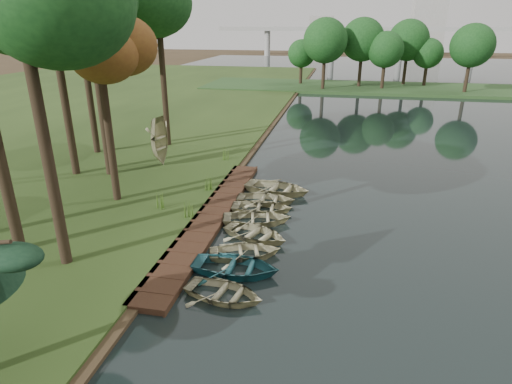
% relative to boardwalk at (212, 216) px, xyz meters
% --- Properties ---
extents(ground, '(300.00, 300.00, 0.00)m').
position_rel_boardwalk_xyz_m(ground, '(1.60, 0.00, -0.15)').
color(ground, '#3D2F1D').
extents(boardwalk, '(1.60, 16.00, 0.30)m').
position_rel_boardwalk_xyz_m(boardwalk, '(0.00, 0.00, 0.00)').
color(boardwalk, '#382215').
rests_on(boardwalk, ground).
extents(peninsula, '(50.00, 14.00, 0.45)m').
position_rel_boardwalk_xyz_m(peninsula, '(9.60, 50.00, 0.08)').
color(peninsula, '#294820').
rests_on(peninsula, ground).
extents(far_trees, '(45.60, 5.60, 8.80)m').
position_rel_boardwalk_xyz_m(far_trees, '(6.27, 50.00, 6.28)').
color(far_trees, black).
rests_on(far_trees, peninsula).
extents(bridge, '(95.90, 4.00, 8.60)m').
position_rel_boardwalk_xyz_m(bridge, '(13.91, 120.00, 6.93)').
color(bridge, '#A5A5A0').
rests_on(bridge, ground).
extents(building_a, '(10.00, 8.00, 18.00)m').
position_rel_boardwalk_xyz_m(building_a, '(31.60, 140.00, 8.85)').
color(building_a, '#A5A5A0').
rests_on(building_a, ground).
extents(building_b, '(8.00, 8.00, 12.00)m').
position_rel_boardwalk_xyz_m(building_b, '(-3.40, 145.00, 5.85)').
color(building_b, '#A5A5A0').
rests_on(building_b, ground).
extents(rowboat_0, '(3.35, 2.68, 0.62)m').
position_rel_boardwalk_xyz_m(rowboat_0, '(2.47, -6.55, 0.21)').
color(rowboat_0, tan).
rests_on(rowboat_0, water).
extents(rowboat_1, '(3.58, 2.60, 0.73)m').
position_rel_boardwalk_xyz_m(rowboat_1, '(2.48, -4.83, 0.27)').
color(rowboat_1, '#27666D').
rests_on(rowboat_1, water).
extents(rowboat_2, '(3.60, 3.04, 0.63)m').
position_rel_boardwalk_xyz_m(rowboat_2, '(2.57, -3.51, 0.22)').
color(rowboat_2, tan).
rests_on(rowboat_2, water).
extents(rowboat_3, '(3.78, 3.28, 0.66)m').
position_rel_boardwalk_xyz_m(rowboat_3, '(2.67, -1.76, 0.23)').
color(rowboat_3, tan).
rests_on(rowboat_3, water).
extents(rowboat_4, '(3.84, 3.10, 0.70)m').
position_rel_boardwalk_xyz_m(rowboat_4, '(2.40, -0.14, 0.25)').
color(rowboat_4, tan).
rests_on(rowboat_4, water).
extents(rowboat_5, '(3.38, 2.54, 0.67)m').
position_rel_boardwalk_xyz_m(rowboat_5, '(2.39, 1.27, 0.23)').
color(rowboat_5, tan).
rests_on(rowboat_5, water).
extents(rowboat_6, '(3.28, 2.38, 0.67)m').
position_rel_boardwalk_xyz_m(rowboat_6, '(2.40, 2.46, 0.23)').
color(rowboat_6, tan).
rests_on(rowboat_6, water).
extents(rowboat_7, '(4.36, 3.50, 0.80)m').
position_rel_boardwalk_xyz_m(rowboat_7, '(2.77, 4.14, 0.30)').
color(rowboat_7, tan).
rests_on(rowboat_7, water).
extents(stored_rowboat, '(3.74, 2.97, 0.70)m').
position_rel_boardwalk_xyz_m(stored_rowboat, '(-5.72, 7.11, 0.50)').
color(stored_rowboat, tan).
rests_on(stored_rowboat, bank).
extents(tree_2, '(3.86, 3.86, 9.96)m').
position_rel_boardwalk_xyz_m(tree_2, '(-5.72, 0.86, 8.35)').
color(tree_2, black).
rests_on(tree_2, bank).
extents(tree_4, '(4.95, 4.95, 12.09)m').
position_rel_boardwalk_xyz_m(tree_4, '(-8.34, 4.76, 10.04)').
color(tree_4, black).
rests_on(tree_4, bank).
extents(tree_6, '(5.31, 5.31, 12.47)m').
position_rel_boardwalk_xyz_m(tree_6, '(-7.40, 12.30, 10.29)').
color(tree_6, black).
rests_on(tree_6, bank).
extents(reeds_0, '(0.60, 0.60, 0.89)m').
position_rel_boardwalk_xyz_m(reeds_0, '(-1.00, -0.67, 0.60)').
color(reeds_0, '#3F661E').
rests_on(reeds_0, bank).
extents(reeds_1, '(0.60, 0.60, 0.93)m').
position_rel_boardwalk_xyz_m(reeds_1, '(-2.82, 0.13, 0.61)').
color(reeds_1, '#3F661E').
rests_on(reeds_1, bank).
extents(reeds_2, '(0.60, 0.60, 0.86)m').
position_rel_boardwalk_xyz_m(reeds_2, '(-1.07, 3.10, 0.58)').
color(reeds_2, '#3F661E').
rests_on(reeds_2, bank).
extents(reeds_3, '(0.60, 0.60, 0.95)m').
position_rel_boardwalk_xyz_m(reeds_3, '(-1.74, 9.22, 0.63)').
color(reeds_3, '#3F661E').
rests_on(reeds_3, bank).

